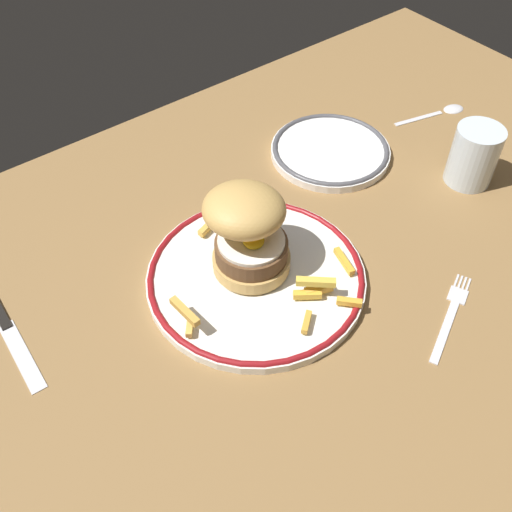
% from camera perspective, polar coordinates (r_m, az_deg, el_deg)
% --- Properties ---
extents(ground_plane, '(1.36, 0.90, 0.04)m').
position_cam_1_polar(ground_plane, '(0.76, 4.27, -4.27)').
color(ground_plane, olive).
extents(dinner_plate, '(0.27, 0.27, 0.02)m').
position_cam_1_polar(dinner_plate, '(0.75, 0.00, -1.95)').
color(dinner_plate, white).
rests_on(dinner_plate, ground_plane).
extents(burger, '(0.14, 0.14, 0.12)m').
position_cam_1_polar(burger, '(0.71, -0.81, 2.52)').
color(burger, tan).
rests_on(burger, dinner_plate).
extents(fries_pile, '(0.23, 0.23, 0.03)m').
position_cam_1_polar(fries_pile, '(0.72, 1.80, -2.25)').
color(fries_pile, gold).
rests_on(fries_pile, dinner_plate).
extents(water_glass, '(0.07, 0.07, 0.09)m').
position_cam_1_polar(water_glass, '(0.93, 19.91, 8.66)').
color(water_glass, silver).
rests_on(water_glass, ground_plane).
extents(side_plate, '(0.18, 0.18, 0.02)m').
position_cam_1_polar(side_plate, '(0.94, 7.08, 9.94)').
color(side_plate, white).
rests_on(side_plate, ground_plane).
extents(fork, '(0.14, 0.07, 0.00)m').
position_cam_1_polar(fork, '(0.76, 18.04, -5.29)').
color(fork, silver).
rests_on(fork, ground_plane).
extents(knife, '(0.02, 0.18, 0.01)m').
position_cam_1_polar(knife, '(0.77, -22.67, -6.10)').
color(knife, black).
rests_on(knife, ground_plane).
extents(spoon, '(0.13, 0.05, 0.01)m').
position_cam_1_polar(spoon, '(1.08, 17.66, 13.13)').
color(spoon, silver).
rests_on(spoon, ground_plane).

